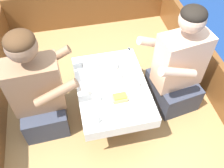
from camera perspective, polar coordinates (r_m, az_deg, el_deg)
The scene contains 22 objects.
ground_plane at distance 2.55m, azimuth 0.34°, elevation -11.41°, with size 60.00×60.00×0.00m, color navy.
boat_deck at distance 2.43m, azimuth 0.36°, elevation -9.79°, with size 2.03×3.00×0.28m, color #A87F4C.
gunwale_starboard at distance 2.47m, azimuth 23.32°, elevation -0.65°, with size 0.06×3.00×0.41m, color brown.
bow_coaming at distance 3.19m, azimuth -5.67°, elevation 16.90°, with size 1.91×0.06×0.47m, color brown.
cockpit_table at distance 2.06m, azimuth 0.00°, elevation -1.16°, with size 0.57×0.79×0.40m.
person_port at distance 2.05m, azimuth -16.47°, elevation -1.76°, with size 0.53×0.45×0.99m.
person_starboard at distance 2.21m, azimuth 14.74°, elevation 3.28°, with size 0.57×0.51×1.01m.
plate_sandwich at distance 1.93m, azimuth 1.77°, elevation -3.65°, with size 0.21×0.21×0.01m.
plate_bread at distance 2.16m, azimuth 3.75°, elevation 3.76°, with size 0.16×0.16×0.01m.
sandwich at distance 1.91m, azimuth 1.79°, elevation -3.16°, with size 0.12×0.08×0.05m.
bowl_port_near at distance 2.15m, azimuth -0.08°, elevation 4.27°, with size 0.11×0.11×0.04m.
bowl_starboard_near at distance 2.01m, azimuth -5.40°, elevation -0.32°, with size 0.14×0.14×0.04m.
bowl_center_far at distance 2.03m, azimuth 4.86°, elevation 0.51°, with size 0.12×0.12×0.04m.
bowl_port_far at distance 2.18m, azimuth -4.86°, elevation 4.90°, with size 0.15×0.15×0.04m.
coffee_cup_port at distance 1.80m, azimuth -4.00°, elevation -8.06°, with size 0.10×0.07×0.06m.
coffee_cup_starboard at distance 2.05m, azimuth 1.11°, elevation 1.83°, with size 0.11×0.08×0.06m.
coffee_cup_center at distance 1.92m, azimuth -3.54°, elevation -3.01°, with size 0.09×0.07×0.06m.
utensil_fork_starboard at distance 2.30m, azimuth 4.09°, elevation 7.16°, with size 0.04×0.17×0.00m.
utensil_spoon_port at distance 2.10m, azimuth -1.85°, elevation 2.20°, with size 0.05×0.17×0.01m.
utensil_knife_starboard at distance 2.25m, azimuth -3.15°, elevation 6.12°, with size 0.17×0.02×0.00m.
utensil_knife_port at distance 1.92m, azimuth 7.65°, elevation -4.96°, with size 0.16×0.07×0.00m.
utensil_spoon_center at distance 2.03m, azimuth 2.33°, elevation -0.03°, with size 0.06×0.17×0.01m.
Camera 1 is at (-0.28, -1.20, 2.23)m, focal length 40.00 mm.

